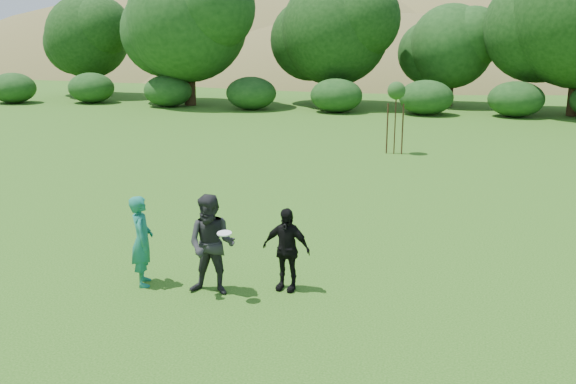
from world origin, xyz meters
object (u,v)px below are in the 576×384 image
player_grey (212,245)px  player_black (286,249)px  sapling (396,93)px  player_teal (142,241)px

player_grey → player_black: bearing=19.6°
player_grey → player_black: (1.29, 0.55, -0.15)m
player_black → sapling: 14.32m
player_black → player_teal: bearing=-162.9°
player_grey → sapling: (1.86, 14.77, 1.45)m
player_teal → player_black: size_ratio=1.10×
player_grey → player_black: 1.41m
player_grey → player_black: player_grey is taller
player_grey → player_teal: bearing=174.1°
player_teal → sapling: sapling is taller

